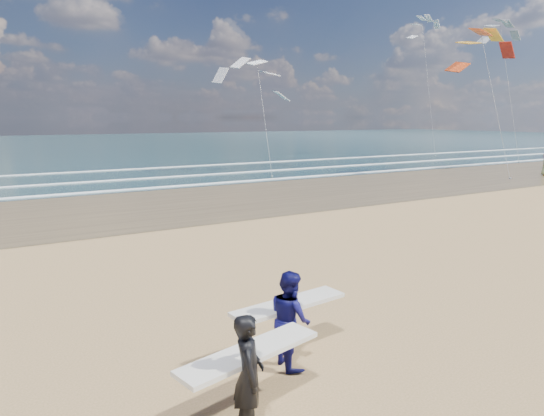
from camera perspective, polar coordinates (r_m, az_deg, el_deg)
wet_sand_strip at (r=33.96m, az=16.34°, el=3.19°), size 220.00×12.00×0.01m
ocean at (r=81.07m, az=-12.61°, el=7.43°), size 220.00×100.00×0.02m
foam_breakers at (r=41.51m, az=6.21°, el=4.90°), size 220.00×11.70×0.05m
surfer_near at (r=6.71m, az=-2.73°, el=-18.64°), size 2.26×1.21×1.67m
surfer_far at (r=8.33m, az=2.14°, el=-12.72°), size 2.24×1.16×1.65m
kite_0 at (r=38.68m, az=24.30°, el=13.49°), size 6.69×4.84×11.52m
kite_1 at (r=36.68m, az=-1.19°, el=12.66°), size 6.38×4.80×9.47m
kite_2 at (r=52.62m, az=25.96°, el=13.59°), size 5.66×4.72×14.45m
kite_5 at (r=57.66m, az=17.84°, el=14.26°), size 4.92×4.64×15.95m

